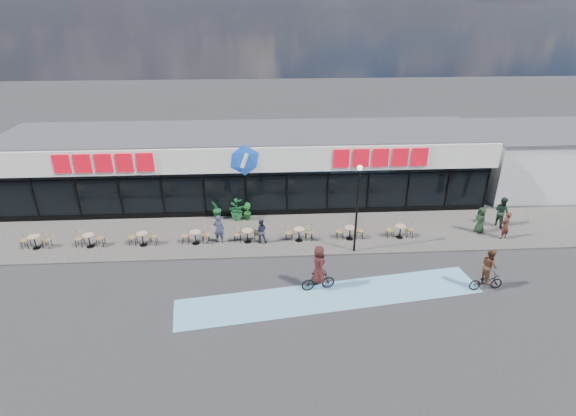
{
  "coord_description": "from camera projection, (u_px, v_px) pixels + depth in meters",
  "views": [
    {
      "loc": [
        1.03,
        -18.16,
        12.28
      ],
      "look_at": [
        2.34,
        3.5,
        2.16
      ],
      "focal_mm": 28.0,
      "sensor_mm": 36.0,
      "label": 1
    }
  ],
  "objects": [
    {
      "name": "sidewalk",
      "position": [
        246.0,
        235.0,
        25.61
      ],
      "size": [
        44.0,
        5.0,
        0.1
      ],
      "primitive_type": "cube",
      "color": "#5F5A54",
      "rests_on": "ground"
    },
    {
      "name": "cyclist_b",
      "position": [
        488.0,
        273.0,
        20.56
      ],
      "size": [
        1.63,
        0.85,
        2.12
      ],
      "color": "black",
      "rests_on": "ground"
    },
    {
      "name": "bistro_set_0",
      "position": [
        36.0,
        240.0,
        24.04
      ],
      "size": [
        1.54,
        0.62,
        0.9
      ],
      "color": "tan",
      "rests_on": "sidewalk"
    },
    {
      "name": "neighbour_building",
      "position": [
        537.0,
        158.0,
        31.76
      ],
      "size": [
        9.2,
        7.2,
        4.11
      ],
      "color": "silver",
      "rests_on": "ground"
    },
    {
      "name": "patron_right",
      "position": [
        261.0,
        231.0,
        24.45
      ],
      "size": [
        0.73,
        0.58,
        1.43
      ],
      "primitive_type": "imported",
      "rotation": [
        0.0,
        0.0,
        3.09
      ],
      "color": "#292F40",
      "rests_on": "sidewalk"
    },
    {
      "name": "bistro_set_6",
      "position": [
        350.0,
        231.0,
        24.97
      ],
      "size": [
        1.54,
        0.62,
        0.9
      ],
      "color": "tan",
      "rests_on": "sidewalk"
    },
    {
      "name": "potted_plant_right",
      "position": [
        247.0,
        211.0,
        27.17
      ],
      "size": [
        0.65,
        0.7,
        1.02
      ],
      "primitive_type": "imported",
      "rotation": [
        0.0,
        0.0,
        2.02
      ],
      "color": "#1C641E",
      "rests_on": "sidewalk"
    },
    {
      "name": "cyclist_a",
      "position": [
        319.0,
        271.0,
        20.5
      ],
      "size": [
        1.64,
        0.98,
        2.28
      ],
      "color": "black",
      "rests_on": "ground"
    },
    {
      "name": "bistro_set_2",
      "position": [
        143.0,
        237.0,
        24.35
      ],
      "size": [
        1.54,
        0.62,
        0.9
      ],
      "color": "tan",
      "rests_on": "sidewalk"
    },
    {
      "name": "bistro_set_1",
      "position": [
        90.0,
        239.0,
        24.2
      ],
      "size": [
        1.54,
        0.62,
        0.9
      ],
      "color": "tan",
      "rests_on": "sidewalk"
    },
    {
      "name": "bike_lane",
      "position": [
        331.0,
        296.0,
        20.42
      ],
      "size": [
        14.17,
        4.13,
        0.01
      ],
      "primitive_type": "cube",
      "rotation": [
        0.0,
        0.0,
        0.14
      ],
      "color": "#6AA7C9",
      "rests_on": "ground"
    },
    {
      "name": "bistro_set_7",
      "position": [
        400.0,
        230.0,
        25.12
      ],
      "size": [
        1.54,
        0.62,
        0.9
      ],
      "color": "tan",
      "rests_on": "sidewalk"
    },
    {
      "name": "potted_plant_left",
      "position": [
        217.0,
        209.0,
        27.17
      ],
      "size": [
        0.57,
        0.69,
        1.22
      ],
      "primitive_type": "imported",
      "rotation": [
        0.0,
        0.0,
        4.67
      ],
      "color": "#175325",
      "rests_on": "sidewalk"
    },
    {
      "name": "pedestrian_a",
      "position": [
        480.0,
        220.0,
        25.51
      ],
      "size": [
        0.69,
        0.86,
        1.54
      ],
      "primitive_type": "imported",
      "rotation": [
        0.0,
        0.0,
        -1.28
      ],
      "color": "black",
      "rests_on": "sidewalk"
    },
    {
      "name": "potted_plant_mid",
      "position": [
        236.0,
        210.0,
        27.09
      ],
      "size": [
        1.4,
        1.4,
        1.18
      ],
      "primitive_type": "imported",
      "rotation": [
        0.0,
        0.0,
        2.37
      ],
      "color": "#1C632D",
      "rests_on": "sidewalk"
    },
    {
      "name": "pedestrian_c",
      "position": [
        505.0,
        225.0,
        24.82
      ],
      "size": [
        0.71,
        0.61,
        1.63
      ],
      "primitive_type": "imported",
      "rotation": [
        0.0,
        0.0,
        3.59
      ],
      "color": "#51251D",
      "rests_on": "sidewalk"
    },
    {
      "name": "bistro_set_3",
      "position": [
        196.0,
        235.0,
        24.5
      ],
      "size": [
        1.54,
        0.62,
        0.9
      ],
      "color": "tan",
      "rests_on": "sidewalk"
    },
    {
      "name": "building",
      "position": [
        247.0,
        165.0,
        29.56
      ],
      "size": [
        30.6,
        6.57,
        4.75
      ],
      "color": "black",
      "rests_on": "ground"
    },
    {
      "name": "patron_left",
      "position": [
        219.0,
        229.0,
        24.43
      ],
      "size": [
        0.65,
        0.49,
        1.63
      ],
      "primitive_type": "imported",
      "rotation": [
        0.0,
        0.0,
        2.97
      ],
      "color": "#31364D",
      "rests_on": "sidewalk"
    },
    {
      "name": "lamp_post",
      "position": [
        357.0,
        201.0,
        22.69
      ],
      "size": [
        0.28,
        0.28,
        4.83
      ],
      "color": "black",
      "rests_on": "sidewalk"
    },
    {
      "name": "ground",
      "position": [
        244.0,
        281.0,
        21.56
      ],
      "size": [
        120.0,
        120.0,
        0.0
      ],
      "primitive_type": "plane",
      "color": "#28282B",
      "rests_on": "ground"
    },
    {
      "name": "bistro_set_4",
      "position": [
        248.0,
        234.0,
        24.66
      ],
      "size": [
        1.54,
        0.62,
        0.9
      ],
      "color": "tan",
      "rests_on": "sidewalk"
    },
    {
      "name": "bistro_set_5",
      "position": [
        299.0,
        233.0,
        24.81
      ],
      "size": [
        1.54,
        0.62,
        0.9
      ],
      "color": "tan",
      "rests_on": "sidewalk"
    },
    {
      "name": "pedestrian_b",
      "position": [
        502.0,
        212.0,
        26.23
      ],
      "size": [
        0.93,
        1.05,
        1.8
      ],
      "primitive_type": "imported",
      "rotation": [
        0.0,
        0.0,
        1.9
      ],
      "color": "black",
      "rests_on": "sidewalk"
    }
  ]
}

